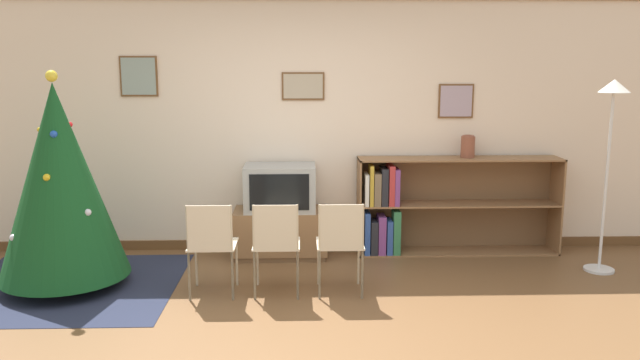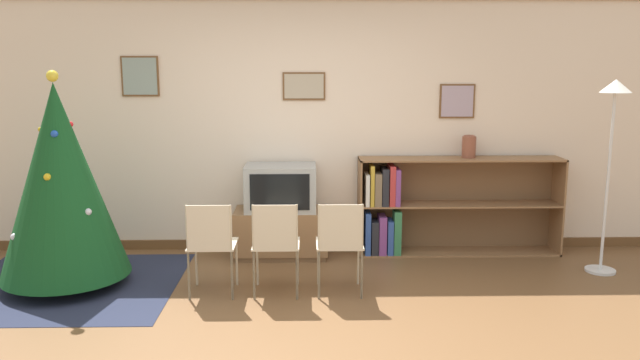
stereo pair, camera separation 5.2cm
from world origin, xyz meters
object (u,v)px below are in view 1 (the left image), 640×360
Objects in this scene: christmas_tree at (60,182)px; folding_chair_right at (340,242)px; vase at (468,146)px; standing_lamp at (611,126)px; television at (280,188)px; folding_chair_left at (211,243)px; tv_console at (281,233)px; bookshelf at (424,207)px; folding_chair_center at (276,242)px.

folding_chair_right is (2.42, -0.28, -0.48)m from christmas_tree.
vase is 0.13× the size of standing_lamp.
television is 0.39× the size of standing_lamp.
folding_chair_left is 3.54× the size of vase.
folding_chair_right is at bearing -64.31° from tv_console.
bookshelf reaches higher than television.
folding_chair_center is 2.39m from vase.
christmas_tree is 2.32× the size of folding_chair_right.
vase is (1.94, 1.24, 0.65)m from folding_chair_center.
folding_chair_right is at bearing -6.53° from christmas_tree.
bookshelf is 1.93m from standing_lamp.
folding_chair_center is (0.00, -1.13, -0.25)m from television.
folding_chair_left and folding_chair_right have the same top height.
vase is at bearing 3.06° from tv_console.
folding_chair_left is 1.09m from folding_chair_right.
television reaches higher than folding_chair_left.
bookshelf is at bearing 15.56° from christmas_tree.
standing_lamp reaches higher than folding_chair_right.
folding_chair_center is 1.00× the size of folding_chair_right.
folding_chair_left is at bearing -153.52° from vase.
christmas_tree reaches higher than bookshelf.
tv_console is 2.13m from vase.
folding_chair_left is at bearing -149.23° from bookshelf.
folding_chair_center is (0.54, 0.00, 0.00)m from folding_chair_left.
bookshelf reaches higher than folding_chair_center.
folding_chair_left is 0.45× the size of standing_lamp.
television is 1.16m from folding_chair_center.
television is 1.28m from folding_chair_left.
standing_lamp is at bearing -10.55° from tv_console.
folding_chair_center is at bearing -169.69° from standing_lamp.
folding_chair_left is at bearing -171.21° from standing_lamp.
christmas_tree is 1.96m from folding_chair_center.
folding_chair_left is (-0.54, -1.13, 0.23)m from tv_console.
christmas_tree is at bearing -155.58° from television.
standing_lamp reaches higher than folding_chair_left.
television is 1.52m from bookshelf.
folding_chair_right is at bearing -64.25° from television.
christmas_tree is 2.08m from television.
folding_chair_right is 2.75m from standing_lamp.
folding_chair_left is 1.00× the size of folding_chair_center.
bookshelf is at bearing 39.07° from folding_chair_center.
folding_chair_right is at bearing -138.38° from vase.
christmas_tree is 2.49m from folding_chair_right.
vase is (1.39, 1.24, 0.65)m from folding_chair_right.
vase reaches higher than bookshelf.
folding_chair_right is at bearing 0.00° from folding_chair_left.
folding_chair_center is at bearing -8.40° from christmas_tree.
television is 0.87× the size of folding_chair_center.
standing_lamp is (1.14, -0.68, 0.27)m from vase.
bookshelf is (1.50, 1.22, 0.02)m from folding_chair_center.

